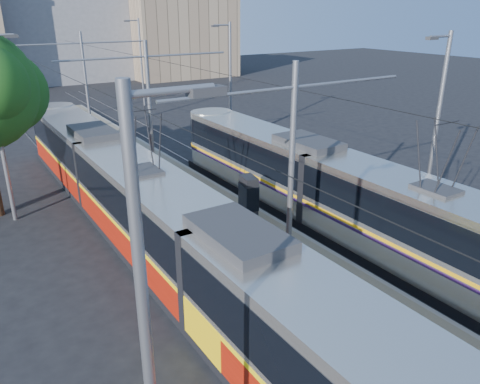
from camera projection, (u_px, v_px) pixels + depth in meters
platform at (178, 190)px, 23.78m from camera, size 4.00×50.00×0.30m
tactile_strip_left at (151, 193)px, 23.00m from camera, size 0.70×50.00×0.01m
tactile_strip_right at (203, 182)px, 24.46m from camera, size 0.70×50.00×0.01m
rails at (178, 193)px, 23.83m from camera, size 8.71×70.00×0.03m
tram_left at (148, 212)px, 17.39m from camera, size 2.43×31.31×5.50m
tram_right at (429, 230)px, 15.61m from camera, size 2.43×31.54×5.50m
catenary at (202, 115)px, 19.96m from camera, size 9.20×70.00×7.00m
street_lamps at (142, 99)px, 25.45m from camera, size 15.18×38.22×8.00m
shelter at (249, 198)px, 19.57m from camera, size 0.72×1.00×2.03m
building_centre at (60, 21)px, 61.00m from camera, size 18.36×14.28×14.57m
building_right at (178, 36)px, 64.08m from camera, size 14.28×10.20×10.62m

